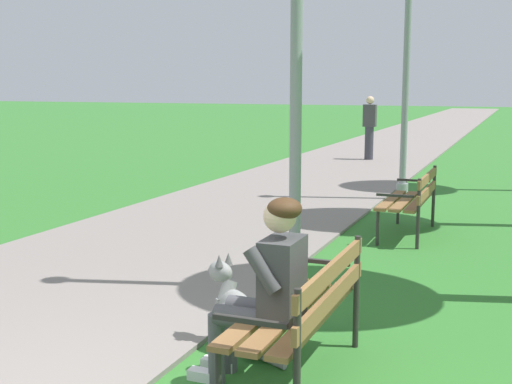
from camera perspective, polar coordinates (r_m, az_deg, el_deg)
The scene contains 8 objects.
paved_path at distance 27.05m, azimuth 13.55°, elevation 4.80°, with size 3.62×60.00×0.04m, color gray.
park_bench_near at distance 4.45m, azimuth 4.13°, elevation -9.65°, with size 0.55×1.50×0.85m.
park_bench_mid at distance 8.85m, azimuth 13.16°, elevation -0.41°, with size 0.55×1.50×0.85m.
person_seated_on_near_bench at distance 4.32m, azimuth 0.90°, elevation -7.84°, with size 0.74×0.49×1.25m.
dog_grey at distance 4.97m, azimuth -1.24°, elevation -10.66°, with size 0.78×0.47×0.71m.
lamp_post_near at distance 6.16m, azimuth 3.46°, elevation 13.29°, with size 0.24×0.24×4.63m.
lamp_post_mid at distance 11.41m, azimuth 12.69°, elevation 10.90°, with size 0.24×0.24×4.52m.
pedestrian_distant at distance 17.40m, azimuth 9.62°, elevation 5.38°, with size 0.32×0.22×1.65m.
Camera 1 is at (1.90, -2.69, 1.94)m, focal length 47.04 mm.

